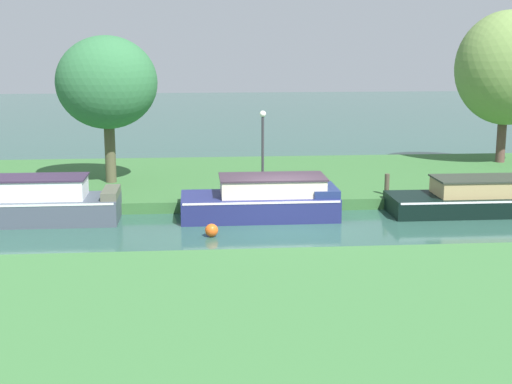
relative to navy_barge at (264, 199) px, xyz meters
name	(u,v)px	position (x,y,z in m)	size (l,w,h in m)	color
ground_plane	(284,225)	(0.53, -1.20, -0.63)	(120.00, 120.00, 0.00)	#295044
riverbank_far	(264,180)	(0.53, 5.80, -0.43)	(72.00, 10.00, 0.40)	#356732
riverbank_near	(335,322)	(0.53, -10.20, -0.43)	(72.00, 10.00, 0.40)	#3A7039
navy_barge	(264,199)	(0.00, 0.00, 0.00)	(5.36, 2.25, 1.45)	navy
slate_narrowboat	(12,203)	(-8.54, 0.00, 0.04)	(7.28, 2.02, 1.55)	#424A57
black_cruiser	(494,197)	(8.18, 0.00, -0.07)	(6.96, 2.11, 1.28)	black
willow_tree_left	(107,83)	(-5.74, 4.57, 3.74)	(3.94, 3.22, 5.80)	#4F4B34
willow_tree_centre	(509,68)	(11.86, 7.93, 4.12)	(4.87, 4.15, 6.94)	brown
lamp_post	(263,141)	(0.17, 2.50, 1.68)	(0.24, 0.24, 3.05)	#333338
mooring_post_near	(328,189)	(2.48, 1.49, 0.02)	(0.17, 0.17, 0.51)	brown
mooring_post_far	(387,184)	(4.70, 1.49, 0.16)	(0.18, 0.18, 0.78)	#474131
channel_buoy	(212,230)	(-1.89, -2.39, -0.42)	(0.41, 0.41, 0.41)	#E55919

